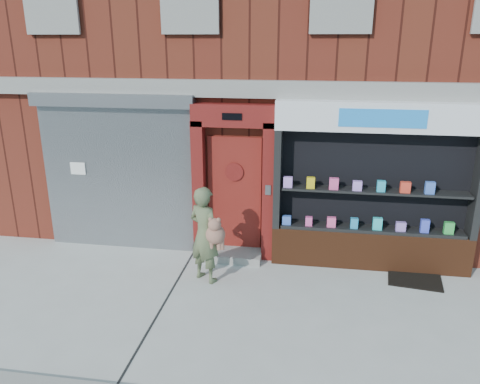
# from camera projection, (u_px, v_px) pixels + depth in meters

# --- Properties ---
(ground) EXTENTS (80.00, 80.00, 0.00)m
(ground) POSITION_uv_depth(u_px,v_px,m) (262.00, 311.00, 7.18)
(ground) COLOR #9E9E99
(ground) RESTS_ON ground
(building) EXTENTS (12.00, 8.16, 8.00)m
(building) POSITION_uv_depth(u_px,v_px,m) (291.00, 38.00, 11.56)
(building) COLOR #571D14
(building) RESTS_ON ground
(shutter_bay) EXTENTS (3.10, 0.30, 3.04)m
(shutter_bay) POSITION_uv_depth(u_px,v_px,m) (118.00, 163.00, 8.90)
(shutter_bay) COLOR gray
(shutter_bay) RESTS_ON ground
(red_door_bay) EXTENTS (1.52, 0.58, 2.90)m
(red_door_bay) POSITION_uv_depth(u_px,v_px,m) (234.00, 183.00, 8.59)
(red_door_bay) COLOR #5C110F
(red_door_bay) RESTS_ON ground
(pharmacy_bay) EXTENTS (3.50, 0.41, 3.00)m
(pharmacy_bay) POSITION_uv_depth(u_px,v_px,m) (373.00, 195.00, 8.20)
(pharmacy_bay) COLOR #532813
(pharmacy_bay) RESTS_ON ground
(woman) EXTENTS (0.74, 0.65, 1.68)m
(woman) POSITION_uv_depth(u_px,v_px,m) (206.00, 234.00, 7.85)
(woman) COLOR #545E3E
(woman) RESTS_ON ground
(doormat) EXTENTS (0.96, 0.73, 0.02)m
(doormat) POSITION_uv_depth(u_px,v_px,m) (415.00, 280.00, 8.08)
(doormat) COLOR black
(doormat) RESTS_ON ground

